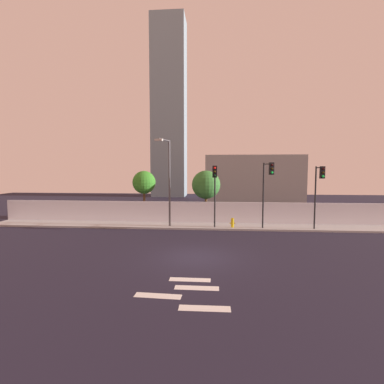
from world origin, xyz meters
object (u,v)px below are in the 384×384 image
roadside_tree_leftmost (144,183)px  roadside_tree_midleft (206,185)px  traffic_light_right (319,184)px  fire_hydrant (232,222)px  traffic_light_left (215,183)px  traffic_light_center (267,181)px  street_lamp_curbside (168,176)px

roadside_tree_leftmost → roadside_tree_midleft: bearing=0.0°
traffic_light_right → fire_hydrant: bearing=174.7°
fire_hydrant → traffic_light_right: bearing=-5.3°
traffic_light_left → roadside_tree_leftmost: (-6.57, 4.03, -0.18)m
fire_hydrant → roadside_tree_midleft: 4.94m
traffic_light_center → traffic_light_right: traffic_light_center is taller
roadside_tree_leftmost → street_lamp_curbside: bearing=-51.4°
traffic_light_left → traffic_light_right: bearing=0.2°
traffic_light_center → fire_hydrant: (-2.53, 0.80, -3.32)m
roadside_tree_midleft → roadside_tree_leftmost: bearing=180.0°
traffic_light_left → traffic_light_right: size_ratio=1.01×
roadside_tree_midleft → traffic_light_right: bearing=-24.9°
roadside_tree_leftmost → traffic_light_right: bearing=-15.6°
traffic_light_right → roadside_tree_midleft: (-8.62, 4.01, -0.33)m
roadside_tree_leftmost → traffic_light_center: bearing=-21.8°
street_lamp_curbside → roadside_tree_leftmost: (-2.85, 3.56, -0.75)m
traffic_light_left → street_lamp_curbside: (-3.73, 0.46, 0.56)m
traffic_light_left → street_lamp_curbside: street_lamp_curbside is taller
street_lamp_curbside → fire_hydrant: 6.35m
street_lamp_curbside → traffic_light_right: bearing=-2.2°
traffic_light_center → traffic_light_left: bearing=177.3°
traffic_light_left → roadside_tree_midleft: (-0.81, 4.03, -0.37)m
street_lamp_curbside → fire_hydrant: bearing=1.7°
roadside_tree_leftmost → roadside_tree_midleft: 5.76m
traffic_light_center → traffic_light_right: 3.86m
traffic_light_center → street_lamp_curbside: bearing=175.2°
traffic_light_right → roadside_tree_midleft: 9.51m
roadside_tree_leftmost → roadside_tree_midleft: size_ratio=0.99×
fire_hydrant → traffic_light_center: bearing=-17.5°
roadside_tree_midleft → fire_hydrant: bearing=-56.7°
traffic_light_center → roadside_tree_midleft: 6.39m
street_lamp_curbside → roadside_tree_leftmost: size_ratio=1.50×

